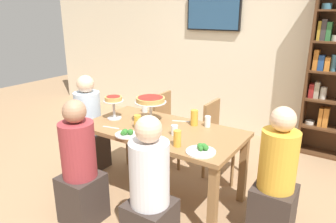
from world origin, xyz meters
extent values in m
plane|color=#9E7A56|center=(0.00, 0.00, 0.00)|extent=(12.00, 12.00, 0.00)
cube|color=beige|center=(0.00, 2.20, 1.40)|extent=(8.00, 0.12, 2.80)
cube|color=olive|center=(0.00, 0.00, 0.72)|extent=(1.57, 0.81, 0.04)
cube|color=olive|center=(-0.73, -0.35, 0.35)|extent=(0.07, 0.07, 0.70)
cube|color=olive|center=(0.73, -0.35, 0.35)|extent=(0.07, 0.07, 0.70)
cube|color=olive|center=(-0.73, 0.35, 0.35)|extent=(0.07, 0.07, 0.70)
cube|color=olive|center=(0.73, 0.35, 0.35)|extent=(0.07, 0.07, 0.70)
cube|color=#4C2D19|center=(0.95, 1.98, 1.10)|extent=(0.03, 0.30, 2.20)
cylinder|color=beige|center=(1.05, 1.98, 0.41)|extent=(0.12, 0.12, 0.04)
cube|color=orange|center=(1.17, 1.98, 0.51)|extent=(0.05, 0.12, 0.25)
cube|color=orange|center=(1.23, 1.98, 0.52)|extent=(0.06, 0.13, 0.26)
cube|color=maroon|center=(1.02, 1.98, 0.85)|extent=(0.06, 0.12, 0.18)
cube|color=#B2A88E|center=(1.08, 1.98, 0.86)|extent=(0.06, 0.11, 0.21)
cylinder|color=beige|center=(1.16, 1.98, 0.83)|extent=(0.08, 0.08, 0.15)
cube|color=orange|center=(1.02, 1.98, 1.25)|extent=(0.06, 0.13, 0.25)
cube|color=navy|center=(1.08, 1.98, 1.22)|extent=(0.07, 0.13, 0.19)
cube|color=orange|center=(1.15, 1.98, 1.21)|extent=(0.06, 0.13, 0.17)
cylinder|color=#3D7084|center=(1.22, 1.98, 1.23)|extent=(0.07, 0.07, 0.20)
cube|color=#B7932D|center=(1.01, 1.98, 1.61)|extent=(0.04, 0.13, 0.23)
cube|color=#3D3838|center=(1.06, 1.98, 1.62)|extent=(0.06, 0.13, 0.25)
cube|color=#2D6B38|center=(1.12, 1.98, 1.60)|extent=(0.05, 0.13, 0.22)
cylinder|color=#3D7084|center=(1.05, 1.98, 1.89)|extent=(0.12, 0.12, 0.07)
cube|color=black|center=(-0.50, 2.11, 1.82)|extent=(0.86, 0.05, 0.53)
cube|color=navy|center=(-0.50, 2.08, 1.82)|extent=(0.82, 0.01, 0.49)
cylinder|color=silver|center=(0.37, -0.72, 0.70)|extent=(0.30, 0.30, 0.50)
sphere|color=beige|center=(0.37, -0.72, 1.05)|extent=(0.20, 0.20, 0.20)
cube|color=#382D28|center=(-0.38, -0.73, 0.23)|extent=(0.34, 0.34, 0.45)
cylinder|color=#993338|center=(-0.38, -0.73, 0.70)|extent=(0.30, 0.30, 0.50)
sphere|color=#A87A5B|center=(-0.38, -0.73, 1.05)|extent=(0.20, 0.20, 0.20)
cube|color=#382D28|center=(1.11, 0.02, 0.23)|extent=(0.34, 0.34, 0.45)
cylinder|color=gold|center=(1.11, 0.02, 0.70)|extent=(0.30, 0.30, 0.50)
sphere|color=beige|center=(1.11, 0.02, 1.05)|extent=(0.20, 0.20, 0.20)
cube|color=#382D28|center=(-1.07, 0.02, 0.23)|extent=(0.34, 0.34, 0.45)
cylinder|color=silver|center=(-1.07, 0.02, 0.70)|extent=(0.30, 0.30, 0.50)
sphere|color=beige|center=(-1.07, 0.02, 1.05)|extent=(0.20, 0.20, 0.20)
cube|color=olive|center=(0.37, 0.72, 0.43)|extent=(0.40, 0.40, 0.04)
cube|color=olive|center=(0.19, 0.72, 0.66)|extent=(0.04, 0.36, 0.42)
cylinder|color=olive|center=(0.54, 0.89, 0.21)|extent=(0.04, 0.04, 0.41)
cylinder|color=olive|center=(0.54, 0.54, 0.21)|extent=(0.04, 0.04, 0.41)
cylinder|color=olive|center=(0.19, 0.89, 0.21)|extent=(0.04, 0.04, 0.41)
cylinder|color=olive|center=(0.19, 0.54, 0.21)|extent=(0.04, 0.04, 0.41)
cube|color=olive|center=(-0.31, 0.72, 0.43)|extent=(0.40, 0.40, 0.04)
cube|color=olive|center=(-0.49, 0.72, 0.66)|extent=(0.04, 0.36, 0.42)
cylinder|color=olive|center=(-0.14, 0.89, 0.21)|extent=(0.04, 0.04, 0.41)
cylinder|color=olive|center=(-0.14, 0.54, 0.21)|extent=(0.04, 0.04, 0.41)
cylinder|color=olive|center=(-0.49, 0.89, 0.21)|extent=(0.04, 0.04, 0.41)
cylinder|color=olive|center=(-0.49, 0.54, 0.21)|extent=(0.04, 0.04, 0.41)
cylinder|color=silver|center=(-0.21, 0.10, 0.75)|extent=(0.15, 0.15, 0.01)
cylinder|color=silver|center=(-0.21, 0.10, 0.85)|extent=(0.03, 0.03, 0.20)
cylinder|color=silver|center=(-0.21, 0.10, 0.95)|extent=(0.32, 0.32, 0.01)
cylinder|color=tan|center=(-0.21, 0.10, 0.98)|extent=(0.29, 0.29, 0.05)
cylinder|color=maroon|center=(-0.21, 0.10, 1.01)|extent=(0.26, 0.26, 0.00)
cylinder|color=silver|center=(-0.60, -0.03, 0.75)|extent=(0.15, 0.15, 0.01)
cylinder|color=silver|center=(-0.60, -0.03, 0.84)|extent=(0.03, 0.03, 0.18)
cylinder|color=silver|center=(-0.60, -0.03, 0.94)|extent=(0.21, 0.21, 0.01)
cylinder|color=tan|center=(-0.60, -0.03, 0.96)|extent=(0.18, 0.18, 0.04)
cylinder|color=maroon|center=(-0.60, -0.03, 0.99)|extent=(0.15, 0.15, 0.00)
cylinder|color=white|center=(0.56, -0.27, 0.75)|extent=(0.25, 0.25, 0.01)
sphere|color=#2D7028|center=(0.59, -0.25, 0.78)|extent=(0.05, 0.05, 0.05)
sphere|color=#2D7028|center=(0.56, -0.27, 0.77)|extent=(0.04, 0.04, 0.04)
sphere|color=#2D7028|center=(0.54, -0.25, 0.78)|extent=(0.05, 0.05, 0.05)
sphere|color=#2D7028|center=(0.57, -0.24, 0.78)|extent=(0.05, 0.05, 0.05)
cylinder|color=white|center=(-0.19, -0.32, 0.75)|extent=(0.21, 0.21, 0.01)
sphere|color=#2D7028|center=(-0.18, -0.35, 0.78)|extent=(0.06, 0.06, 0.06)
sphere|color=#2D7028|center=(-0.19, -0.36, 0.78)|extent=(0.05, 0.05, 0.05)
sphere|color=#2D7028|center=(-0.14, -0.32, 0.78)|extent=(0.05, 0.05, 0.05)
sphere|color=#2D7028|center=(-0.19, -0.33, 0.78)|extent=(0.05, 0.05, 0.05)
cylinder|color=gold|center=(0.34, -0.27, 0.81)|extent=(0.07, 0.07, 0.14)
cylinder|color=gold|center=(0.21, 0.26, 0.82)|extent=(0.07, 0.07, 0.16)
cylinder|color=gold|center=(-0.21, -0.13, 0.81)|extent=(0.07, 0.07, 0.14)
cylinder|color=white|center=(0.18, -0.07, 0.79)|extent=(0.06, 0.06, 0.09)
cylinder|color=white|center=(-0.47, 0.33, 0.79)|extent=(0.07, 0.07, 0.10)
cylinder|color=white|center=(0.34, 0.29, 0.79)|extent=(0.06, 0.06, 0.11)
cube|color=silver|center=(-0.44, -0.26, 0.74)|extent=(0.18, 0.05, 0.00)
cube|color=silver|center=(0.04, 0.28, 0.74)|extent=(0.17, 0.08, 0.00)
camera|label=1|loc=(1.61, -2.36, 1.85)|focal=33.37mm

